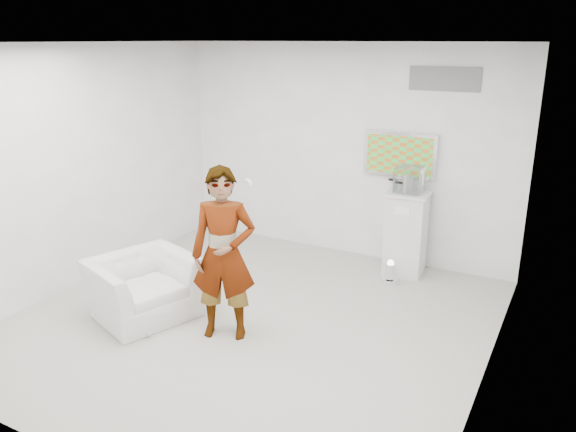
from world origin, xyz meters
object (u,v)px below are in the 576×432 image
(tv, at_px, (400,154))
(pedestal, at_px, (406,233))
(person, at_px, (224,254))
(armchair, at_px, (143,287))
(floor_uplight, at_px, (390,273))

(tv, xyz_separation_m, pedestal, (0.24, -0.29, -0.99))
(person, relative_size, armchair, 1.71)
(tv, distance_m, armchair, 3.75)
(pedestal, distance_m, floor_uplight, 0.62)
(tv, height_order, pedestal, tv)
(person, height_order, floor_uplight, person)
(armchair, bearing_deg, pedestal, -20.48)
(tv, relative_size, armchair, 0.93)
(floor_uplight, bearing_deg, pedestal, 85.19)
(pedestal, bearing_deg, armchair, -130.18)
(person, distance_m, armchair, 1.21)
(armchair, distance_m, floor_uplight, 3.09)
(tv, distance_m, person, 3.05)
(tv, height_order, armchair, tv)
(armchair, height_order, floor_uplight, armchair)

